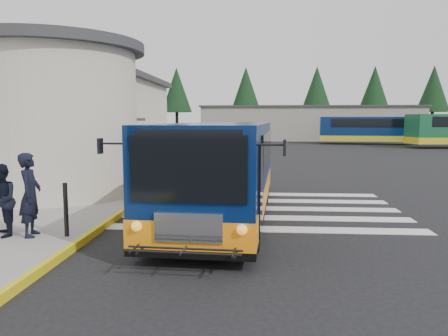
# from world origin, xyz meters

# --- Properties ---
(ground) EXTENTS (140.00, 140.00, 0.00)m
(ground) POSITION_xyz_m (0.00, 0.00, 0.00)
(ground) COLOR black
(ground) RESTS_ON ground
(sidewalk) EXTENTS (10.00, 34.00, 0.15)m
(sidewalk) POSITION_xyz_m (-9.00, 4.00, 0.07)
(sidewalk) COLOR gray
(sidewalk) RESTS_ON ground
(curb_strip) EXTENTS (0.12, 34.00, 0.16)m
(curb_strip) POSITION_xyz_m (-4.05, 4.00, 0.08)
(curb_strip) COLOR yellow
(curb_strip) RESTS_ON ground
(station_building) EXTENTS (12.70, 18.70, 4.80)m
(station_building) POSITION_xyz_m (-10.84, 6.91, 2.57)
(station_building) COLOR beige
(station_building) RESTS_ON ground
(crosswalk) EXTENTS (8.00, 5.35, 0.01)m
(crosswalk) POSITION_xyz_m (-0.50, -0.80, 0.01)
(crosswalk) COLOR silver
(crosswalk) RESTS_ON ground
(depot_building) EXTENTS (26.40, 8.40, 4.20)m
(depot_building) POSITION_xyz_m (6.00, 42.00, 2.11)
(depot_building) COLOR gray
(depot_building) RESTS_ON ground
(tree_line) EXTENTS (58.40, 4.40, 10.00)m
(tree_line) POSITION_xyz_m (6.29, 50.00, 6.77)
(tree_line) COLOR black
(tree_line) RESTS_ON ground
(transit_bus) EXTENTS (3.19, 8.82, 2.45)m
(transit_bus) POSITION_xyz_m (-1.39, -2.17, 1.17)
(transit_bus) COLOR #061C50
(transit_bus) RESTS_ON ground
(pedestrian_a) EXTENTS (0.53, 0.70, 1.73)m
(pedestrian_a) POSITION_xyz_m (-5.13, -4.68, 1.01)
(pedestrian_a) COLOR black
(pedestrian_a) RESTS_ON sidewalk
(pedestrian_b) EXTENTS (0.88, 0.92, 1.50)m
(pedestrian_b) POSITION_xyz_m (-5.71, -4.76, 0.90)
(pedestrian_b) COLOR black
(pedestrian_b) RESTS_ON sidewalk
(bollard) EXTENTS (0.09, 0.09, 1.11)m
(bollard) POSITION_xyz_m (-4.40, -4.65, 0.71)
(bollard) COLOR black
(bollard) RESTS_ON sidewalk
(far_bus_a) EXTENTS (9.64, 3.73, 2.42)m
(far_bus_a) POSITION_xyz_m (10.87, 32.96, 1.58)
(far_bus_a) COLOR #061E4F
(far_bus_a) RESTS_ON ground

